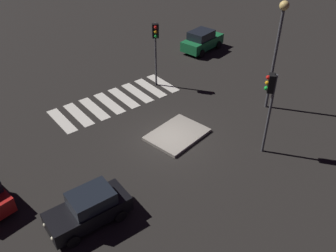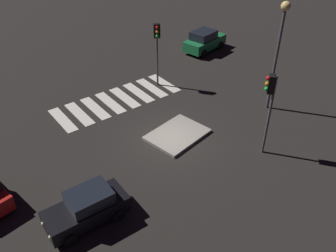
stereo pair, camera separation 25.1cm
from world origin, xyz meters
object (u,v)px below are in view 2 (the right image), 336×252
at_px(car_black, 87,208).
at_px(traffic_island, 177,134).
at_px(traffic_light_west, 270,96).
at_px(car_green, 204,41).
at_px(street_lamp, 280,38).
at_px(traffic_light_south, 157,40).

bearing_deg(car_black, traffic_island, -158.53).
relative_size(traffic_island, traffic_light_west, 0.80).
distance_m(car_green, traffic_light_west, 14.65).
bearing_deg(street_lamp, traffic_light_west, 35.01).
bearing_deg(traffic_light_south, traffic_light_west, 30.89).
height_order(traffic_light_south, street_lamp, street_lamp).
distance_m(traffic_island, car_green, 13.07).
bearing_deg(street_lamp, car_green, -107.83).
distance_m(traffic_light_south, traffic_light_west, 9.71).
relative_size(car_green, street_lamp, 0.62).
relative_size(car_green, traffic_light_west, 0.92).
bearing_deg(traffic_light_west, car_green, -70.53).
bearing_deg(car_green, street_lamp, -118.98).
height_order(car_green, street_lamp, street_lamp).
height_order(car_green, traffic_light_west, traffic_light_west).
bearing_deg(traffic_light_west, traffic_light_south, -40.96).
height_order(traffic_island, traffic_light_south, traffic_light_south).
bearing_deg(traffic_light_west, car_black, 40.97).
bearing_deg(car_black, car_green, -145.17).
height_order(car_black, traffic_light_west, traffic_light_west).
distance_m(traffic_island, traffic_light_west, 5.96).
bearing_deg(car_black, street_lamp, -172.61).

